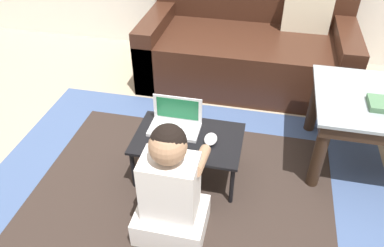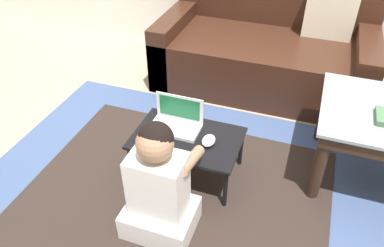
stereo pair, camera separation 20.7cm
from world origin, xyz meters
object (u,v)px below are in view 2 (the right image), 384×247
(laptop, at_px, (176,123))
(computer_mouse, at_px, (209,141))
(person_seated, at_px, (159,188))
(couch, at_px, (266,49))
(laptop_desk, at_px, (187,140))

(laptop, height_order, computer_mouse, laptop)
(person_seated, bearing_deg, computer_mouse, 73.42)
(laptop, bearing_deg, person_seated, -78.29)
(laptop, distance_m, person_seated, 0.48)
(person_seated, bearing_deg, couch, 83.02)
(couch, bearing_deg, laptop_desk, -99.66)
(laptop_desk, height_order, laptop, laptop)
(laptop_desk, xyz_separation_m, laptop, (-0.09, 0.06, 0.06))
(laptop, height_order, person_seated, person_seated)
(computer_mouse, distance_m, person_seated, 0.42)
(laptop_desk, height_order, computer_mouse, computer_mouse)
(couch, relative_size, laptop_desk, 2.67)
(couch, xyz_separation_m, laptop, (-0.30, -1.19, 0.04))
(laptop_desk, xyz_separation_m, person_seated, (0.01, -0.42, 0.04))
(couch, bearing_deg, computer_mouse, -93.80)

